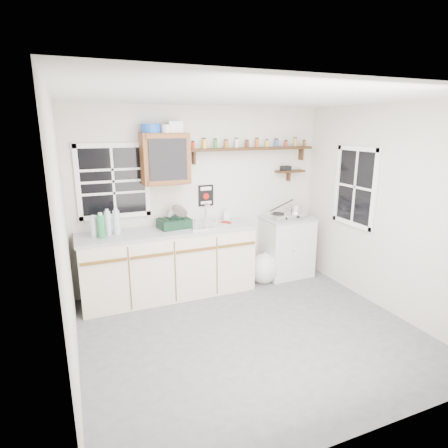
% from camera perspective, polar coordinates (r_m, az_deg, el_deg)
% --- Properties ---
extents(room, '(3.64, 3.24, 2.54)m').
position_cam_1_polar(room, '(3.87, 4.50, -0.03)').
color(room, '#505053').
rests_on(room, ground).
extents(main_cabinet, '(2.31, 0.63, 0.92)m').
position_cam_1_polar(main_cabinet, '(5.08, -8.34, -5.84)').
color(main_cabinet, beige).
rests_on(main_cabinet, floor).
extents(right_cabinet, '(0.73, 0.57, 0.91)m').
position_cam_1_polar(right_cabinet, '(5.79, 9.48, -3.35)').
color(right_cabinet, silver).
rests_on(right_cabinet, floor).
extents(sink, '(0.52, 0.44, 0.29)m').
position_cam_1_polar(sink, '(5.09, -2.69, -0.11)').
color(sink, silver).
rests_on(sink, main_cabinet).
extents(upper_cabinet, '(0.60, 0.32, 0.65)m').
position_cam_1_polar(upper_cabinet, '(4.93, -8.95, 9.80)').
color(upper_cabinet, brown).
rests_on(upper_cabinet, wall_back).
extents(upper_cabinet_clutter, '(0.52, 0.24, 0.14)m').
position_cam_1_polar(upper_cabinet_clutter, '(4.91, -9.62, 14.24)').
color(upper_cabinet_clutter, '#1B4BB4').
rests_on(upper_cabinet_clutter, upper_cabinet).
extents(spice_shelf, '(1.91, 0.18, 0.35)m').
position_cam_1_polar(spice_shelf, '(5.43, 4.17, 11.48)').
color(spice_shelf, black).
rests_on(spice_shelf, wall_back).
extents(secondary_shelf, '(0.45, 0.16, 0.24)m').
position_cam_1_polar(secondary_shelf, '(5.78, 9.81, 7.98)').
color(secondary_shelf, black).
rests_on(secondary_shelf, wall_back).
extents(warning_sign, '(0.22, 0.02, 0.30)m').
position_cam_1_polar(warning_sign, '(5.31, -2.77, 4.36)').
color(warning_sign, black).
rests_on(warning_sign, wall_back).
extents(window_back, '(0.93, 0.03, 0.98)m').
position_cam_1_polar(window_back, '(4.99, -16.52, 6.25)').
color(window_back, black).
rests_on(window_back, wall_back).
extents(window_right, '(0.03, 0.78, 1.08)m').
position_cam_1_polar(window_right, '(5.28, 19.37, 5.36)').
color(window_right, black).
rests_on(window_right, wall_back).
extents(water_bottles, '(0.36, 0.19, 0.33)m').
position_cam_1_polar(water_bottles, '(4.80, -17.68, -0.07)').
color(water_bottles, silver).
rests_on(water_bottles, main_cabinet).
extents(dish_rack, '(0.44, 0.35, 0.30)m').
position_cam_1_polar(dish_rack, '(5.01, -7.44, 0.56)').
color(dish_rack, black).
rests_on(dish_rack, main_cabinet).
extents(soap_bottle, '(0.10, 0.10, 0.18)m').
position_cam_1_polar(soap_bottle, '(5.36, 0.38, 1.52)').
color(soap_bottle, silver).
rests_on(soap_bottle, main_cabinet).
extents(rag, '(0.17, 0.16, 0.02)m').
position_cam_1_polar(rag, '(5.20, 0.16, 0.20)').
color(rag, maroon).
rests_on(rag, main_cabinet).
extents(hotplate, '(0.60, 0.36, 0.08)m').
position_cam_1_polar(hotplate, '(5.63, 9.53, 1.32)').
color(hotplate, silver).
rests_on(hotplate, right_cabinet).
extents(saucepan, '(0.45, 0.22, 0.19)m').
position_cam_1_polar(saucepan, '(5.69, 10.75, 2.35)').
color(saucepan, silver).
rests_on(saucepan, hotplate).
extents(trash_bag, '(0.43, 0.39, 0.49)m').
position_cam_1_polar(trash_bag, '(5.56, 6.09, -6.72)').
color(trash_bag, silver).
rests_on(trash_bag, floor).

